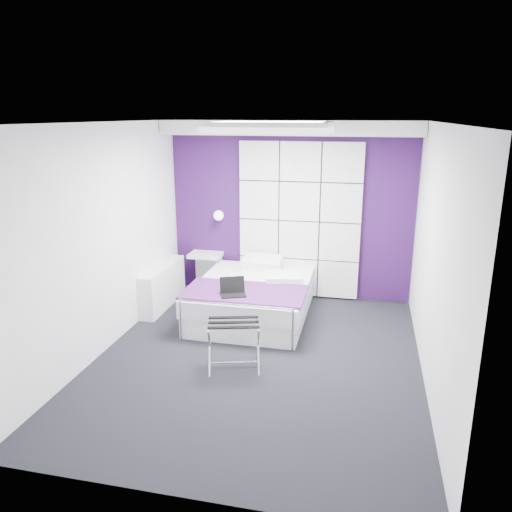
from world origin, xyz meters
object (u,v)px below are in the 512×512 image
at_px(wall_lamp, 219,215).
at_px(radiator, 163,286).
at_px(bed, 253,297).
at_px(nightstand, 206,255).
at_px(laptop, 234,290).
at_px(luggage_rack, 234,345).

height_order(wall_lamp, radiator, wall_lamp).
relative_size(radiator, bed, 0.65).
bearing_deg(radiator, nightstand, 59.58).
xyz_separation_m(bed, laptop, (-0.10, -0.60, 0.30)).
xyz_separation_m(radiator, luggage_rack, (1.48, -1.54, -0.03)).
bearing_deg(wall_lamp, luggage_rack, -69.97).
height_order(wall_lamp, bed, wall_lamp).
relative_size(wall_lamp, luggage_rack, 0.27).
relative_size(nightstand, luggage_rack, 0.89).
height_order(nightstand, luggage_rack, nightstand).
bearing_deg(nightstand, wall_lamp, 10.43).
distance_m(radiator, luggage_rack, 2.13).
relative_size(wall_lamp, bed, 0.08).
bearing_deg(luggage_rack, bed, 79.41).
height_order(wall_lamp, luggage_rack, wall_lamp).
bearing_deg(luggage_rack, laptop, 89.35).
bearing_deg(nightstand, luggage_rack, -64.96).
xyz_separation_m(radiator, laptop, (1.25, -0.69, 0.27)).
bearing_deg(radiator, bed, -3.80).
distance_m(nightstand, luggage_rack, 2.52).
relative_size(bed, laptop, 6.03).
xyz_separation_m(wall_lamp, laptop, (0.61, -1.45, -0.65)).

